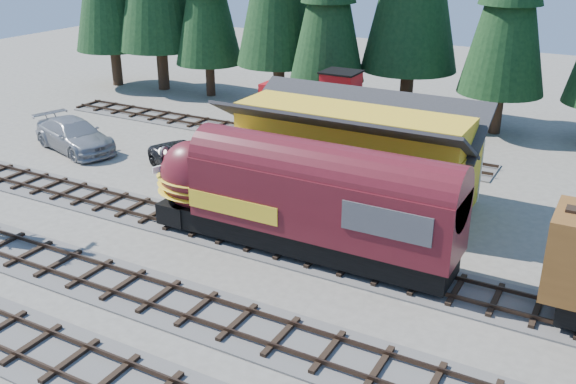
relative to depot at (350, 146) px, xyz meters
The scene contains 8 objects.
ground 10.91m from the depot, 89.99° to the right, with size 120.00×120.00×0.00m, color #6B665B.
track_siding 12.28m from the depot, 33.02° to the right, with size 68.00×3.20×0.33m.
track_spur 12.83m from the depot, 143.13° to the left, with size 32.00×3.20×0.33m.
depot is the anchor object (origin of this frame).
locomotive 6.53m from the depot, 89.28° to the right, with size 14.44×2.87×3.93m.
caboose 8.93m from the depot, 122.62° to the left, with size 8.80×2.55×4.58m.
pickup_truck_a 10.28m from the depot, behind, with size 2.58×5.60×1.56m, color black.
pickup_truck_b 18.75m from the depot, behind, with size 2.76×6.78×1.97m, color #97999E.
Camera 1 is at (12.19, -18.18, 13.28)m, focal length 40.00 mm.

